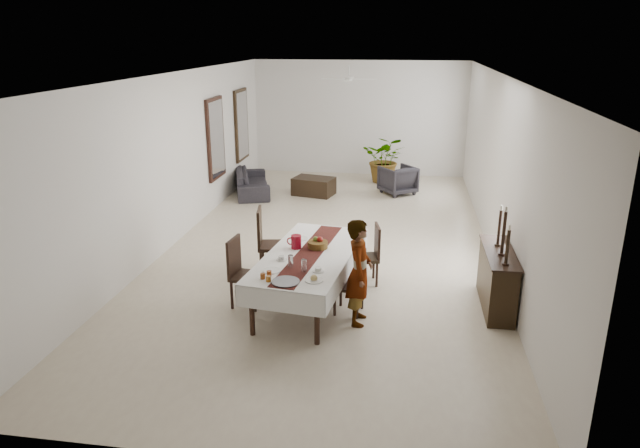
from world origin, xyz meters
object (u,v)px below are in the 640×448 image
at_px(red_pitcher, 296,242).
at_px(woman, 359,272).
at_px(sofa, 252,182).
at_px(dining_table_top, 310,256).
at_px(sideboard_body, 497,280).

bearing_deg(red_pitcher, woman, -34.95).
bearing_deg(sofa, dining_table_top, -174.93).
relative_size(dining_table_top, sofa, 1.24).
bearing_deg(sofa, woman, -170.86).
bearing_deg(dining_table_top, red_pitcher, 149.04).
bearing_deg(sofa, red_pitcher, -176.28).
height_order(red_pitcher, woman, woman).
relative_size(red_pitcher, woman, 0.14).
xyz_separation_m(red_pitcher, sideboard_body, (2.99, 0.07, -0.46)).
relative_size(red_pitcher, sideboard_body, 0.15).
xyz_separation_m(red_pitcher, woman, (1.02, -0.71, -0.13)).
distance_m(red_pitcher, woman, 1.25).
distance_m(dining_table_top, woman, 0.94).
xyz_separation_m(dining_table_top, red_pitcher, (-0.24, 0.19, 0.14)).
xyz_separation_m(woman, sideboard_body, (1.97, 0.78, -0.33)).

